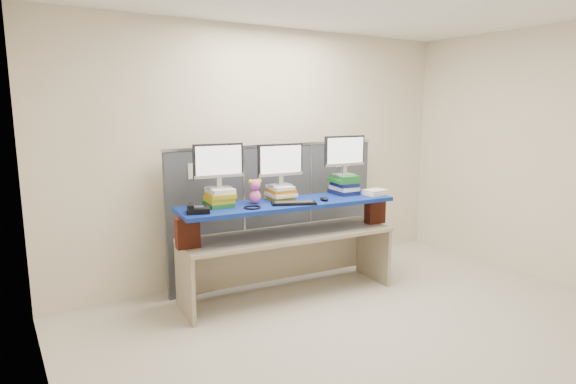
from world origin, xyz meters
TOP-DOWN VIEW (x-y plane):
  - room at (0.00, 0.00)m, footprint 5.00×4.00m
  - cubicle_partition at (-0.00, 1.78)m, footprint 2.60×0.06m
  - desk at (-0.20, 1.24)m, footprint 2.24×0.84m
  - brick_pier_left at (-1.25, 1.29)m, footprint 0.22×0.13m
  - brick_pier_right at (0.84, 1.10)m, footprint 0.22×0.13m
  - blue_board at (-0.20, 1.24)m, footprint 2.26×0.76m
  - book_stack_left at (-0.87, 1.42)m, footprint 0.28×0.33m
  - book_stack_center at (-0.21, 1.37)m, footprint 0.27×0.31m
  - book_stack_right at (0.55, 1.29)m, footprint 0.28×0.32m
  - monitor_left at (-0.87, 1.42)m, footprint 0.49×0.16m
  - monitor_center at (-0.22, 1.36)m, footprint 0.49×0.16m
  - monitor_right at (0.55, 1.29)m, footprint 0.49×0.16m
  - keyboard at (-0.22, 1.11)m, footprint 0.46×0.31m
  - mouse at (0.14, 1.09)m, footprint 0.08×0.13m
  - desk_phone at (-1.16, 1.25)m, footprint 0.25×0.24m
  - headset at (-0.65, 1.16)m, footprint 0.17×0.17m
  - plush_toy at (-0.52, 1.34)m, footprint 0.14×0.11m
  - binder_stack at (0.81, 1.07)m, footprint 0.25×0.20m

SIDE VIEW (x-z plane):
  - desk at x=-0.20m, z-range 0.20..0.86m
  - cubicle_partition at x=0.00m, z-range 0.00..1.53m
  - brick_pier_left at x=-1.25m, z-range 0.67..0.95m
  - brick_pier_right at x=0.84m, z-range 0.67..0.95m
  - blue_board at x=-0.20m, z-range 0.95..0.99m
  - headset at x=-0.65m, z-range 0.99..1.01m
  - keyboard at x=-0.22m, z-range 0.99..1.02m
  - mouse at x=0.14m, z-range 0.99..1.03m
  - binder_stack at x=0.81m, z-range 0.99..1.05m
  - desk_phone at x=-1.16m, z-range 0.98..1.06m
  - book_stack_center at x=-0.21m, z-range 0.99..1.14m
  - book_stack_left at x=-0.87m, z-range 0.99..1.16m
  - book_stack_right at x=0.55m, z-range 0.99..1.20m
  - plush_toy at x=-0.52m, z-range 0.99..1.24m
  - monitor_center at x=-0.22m, z-range 1.17..1.59m
  - room at x=0.00m, z-range 0.00..2.80m
  - monitor_left at x=-0.87m, z-range 1.19..1.62m
  - monitor_right at x=0.55m, z-range 1.23..1.65m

